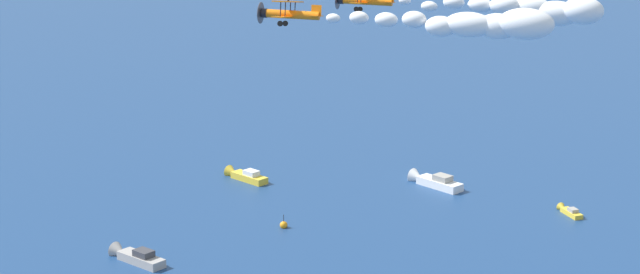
{
  "coord_description": "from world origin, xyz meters",
  "views": [
    {
      "loc": [
        -59.26,
        -129.02,
        61.4
      ],
      "look_at": [
        0.82,
        -0.73,
        21.03
      ],
      "focal_mm": 72.37,
      "sensor_mm": 36.0,
      "label": 1
    }
  ],
  "objects_px": {
    "motorboat_offshore": "(433,181)",
    "marker_buoy": "(284,225)",
    "biplane_wingman": "(363,0)",
    "motorboat_near_centre": "(244,176)",
    "biplane_lead": "(288,13)",
    "motorboat_far_port": "(135,256)",
    "motorboat_inshore": "(569,211)"
  },
  "relations": [
    {
      "from": "motorboat_offshore",
      "to": "marker_buoy",
      "type": "distance_m",
      "value": 29.37
    },
    {
      "from": "marker_buoy",
      "to": "biplane_wingman",
      "type": "relative_size",
      "value": 0.31
    },
    {
      "from": "motorboat_near_centre",
      "to": "biplane_wingman",
      "type": "relative_size",
      "value": 1.23
    },
    {
      "from": "motorboat_near_centre",
      "to": "biplane_lead",
      "type": "xyz_separation_m",
      "value": [
        -16.33,
        -54.59,
        36.0
      ]
    },
    {
      "from": "biplane_lead",
      "to": "marker_buoy",
      "type": "bearing_deg",
      "value": 67.66
    },
    {
      "from": "motorboat_offshore",
      "to": "biplane_wingman",
      "type": "relative_size",
      "value": 1.45
    },
    {
      "from": "motorboat_far_port",
      "to": "marker_buoy",
      "type": "relative_size",
      "value": 4.26
    },
    {
      "from": "motorboat_inshore",
      "to": "motorboat_offshore",
      "type": "xyz_separation_m",
      "value": [
        -11.12,
        19.67,
        0.33
      ]
    },
    {
      "from": "motorboat_near_centre",
      "to": "biplane_lead",
      "type": "bearing_deg",
      "value": -106.65
    },
    {
      "from": "motorboat_near_centre",
      "to": "biplane_lead",
      "type": "relative_size",
      "value": 1.23
    },
    {
      "from": "motorboat_far_port",
      "to": "biplane_wingman",
      "type": "xyz_separation_m",
      "value": [
        22.65,
        -20.07,
        35.14
      ]
    },
    {
      "from": "motorboat_inshore",
      "to": "biplane_lead",
      "type": "height_order",
      "value": "biplane_lead"
    },
    {
      "from": "marker_buoy",
      "to": "motorboat_far_port",
      "type": "bearing_deg",
      "value": -171.16
    },
    {
      "from": "motorboat_inshore",
      "to": "biplane_wingman",
      "type": "height_order",
      "value": "biplane_wingman"
    },
    {
      "from": "marker_buoy",
      "to": "biplane_wingman",
      "type": "bearing_deg",
      "value": -89.87
    },
    {
      "from": "motorboat_offshore",
      "to": "marker_buoy",
      "type": "relative_size",
      "value": 4.62
    },
    {
      "from": "marker_buoy",
      "to": "biplane_lead",
      "type": "height_order",
      "value": "biplane_lead"
    },
    {
      "from": "motorboat_offshore",
      "to": "marker_buoy",
      "type": "height_order",
      "value": "motorboat_offshore"
    },
    {
      "from": "motorboat_inshore",
      "to": "biplane_lead",
      "type": "xyz_separation_m",
      "value": [
        -52.55,
        -19.69,
        36.23
      ]
    },
    {
      "from": "motorboat_far_port",
      "to": "biplane_wingman",
      "type": "bearing_deg",
      "value": -41.54
    },
    {
      "from": "biplane_lead",
      "to": "biplane_wingman",
      "type": "relative_size",
      "value": 1.0
    },
    {
      "from": "biplane_wingman",
      "to": "motorboat_offshore",
      "type": "bearing_deg",
      "value": 47.76
    },
    {
      "from": "motorboat_offshore",
      "to": "marker_buoy",
      "type": "xyz_separation_m",
      "value": [
        -28.37,
        -7.6,
        -0.35
      ]
    },
    {
      "from": "marker_buoy",
      "to": "biplane_lead",
      "type": "xyz_separation_m",
      "value": [
        -13.05,
        -31.76,
        36.24
      ]
    },
    {
      "from": "motorboat_near_centre",
      "to": "motorboat_inshore",
      "type": "relative_size",
      "value": 1.57
    },
    {
      "from": "motorboat_offshore",
      "to": "biplane_wingman",
      "type": "distance_m",
      "value": 54.82
    },
    {
      "from": "biplane_wingman",
      "to": "motorboat_inshore",
      "type": "bearing_deg",
      "value": 16.27
    },
    {
      "from": "motorboat_far_port",
      "to": "motorboat_inshore",
      "type": "bearing_deg",
      "value": -7.85
    },
    {
      "from": "motorboat_inshore",
      "to": "motorboat_offshore",
      "type": "bearing_deg",
      "value": 119.49
    },
    {
      "from": "motorboat_inshore",
      "to": "marker_buoy",
      "type": "xyz_separation_m",
      "value": [
        -39.49,
        12.07,
        -0.01
      ]
    },
    {
      "from": "motorboat_near_centre",
      "to": "motorboat_offshore",
      "type": "bearing_deg",
      "value": -31.27
    },
    {
      "from": "biplane_wingman",
      "to": "biplane_lead",
      "type": "bearing_deg",
      "value": -148.05
    }
  ]
}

